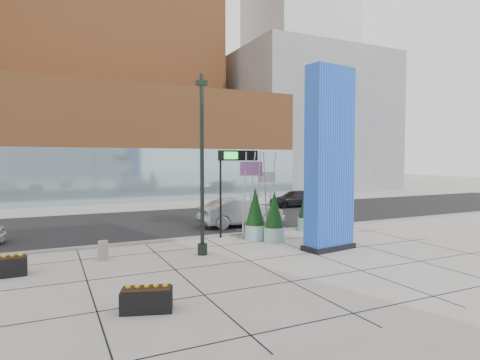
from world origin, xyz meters
name	(u,v)px	position (x,y,z in m)	size (l,w,h in m)	color
ground	(216,258)	(0.00, 0.00, 0.00)	(160.00, 160.00, 0.00)	#9E9991
street_asphalt	(156,222)	(0.00, 10.00, 0.01)	(80.00, 12.00, 0.02)	black
curb_edge	(185,239)	(0.00, 4.00, 0.06)	(80.00, 0.30, 0.12)	gray
tower_podium	(125,144)	(1.00, 27.00, 5.50)	(34.00, 10.00, 11.00)	#9E5A2D
tower_glass_front	(134,176)	(1.00, 22.20, 2.50)	(34.00, 0.60, 5.00)	#8CA5B2
building_grey_parking	(302,123)	(26.00, 32.00, 9.00)	(20.00, 18.00, 18.00)	slate
building_pale_office	(298,31)	(36.00, 48.00, 27.50)	(16.00, 16.00, 55.00)	#B2B7BC
blue_pylon	(330,162)	(5.11, -0.74, 3.88)	(2.54, 1.42, 8.03)	#0C36C2
lamp_post	(202,182)	(-0.31, 0.73, 3.07)	(0.51, 0.41, 7.50)	black
public_art_sculpture	(257,215)	(3.46, 3.00, 1.16)	(2.17, 1.69, 4.41)	#A3A5A8
concrete_bollard	(103,250)	(-4.17, 1.63, 0.38)	(0.39, 0.39, 0.76)	gray
overhead_street_sign	(234,163)	(2.57, 3.80, 3.82)	(2.10, 0.44, 4.45)	black
round_planter_east	(307,208)	(7.00, 3.60, 1.24)	(1.05, 1.05, 2.63)	#8CBDB3
round_planter_mid	(255,215)	(3.20, 2.65, 1.23)	(1.04, 1.04, 2.61)	#8CBDB3
round_planter_west	(274,217)	(3.80, 1.80, 1.18)	(1.00, 1.00, 2.49)	#8CBDB3
box_planter_north	(4,266)	(-7.50, 0.74, 0.35)	(1.40, 0.72, 0.77)	black
box_planter_south	(147,298)	(-3.80, -4.50, 0.34)	(1.48, 1.04, 0.73)	black
car_silver_mid	(241,212)	(4.27, 6.48, 0.83)	(1.75, 5.03, 1.66)	#95969C
car_dark_east	(294,199)	(12.52, 13.28, 0.66)	(1.86, 4.56, 1.32)	black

